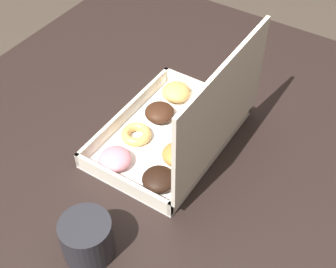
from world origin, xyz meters
The scene contains 3 objects.
dining_table centered at (0.00, 0.00, 0.63)m, with size 1.14×1.00×0.72m.
donut_box centered at (-0.02, 0.06, 0.76)m, with size 0.33×0.23×0.25m.
coffee_mug centered at (0.28, 0.06, 0.76)m, with size 0.09×0.09×0.08m.
Camera 1 is at (0.56, 0.40, 1.44)m, focal length 50.00 mm.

